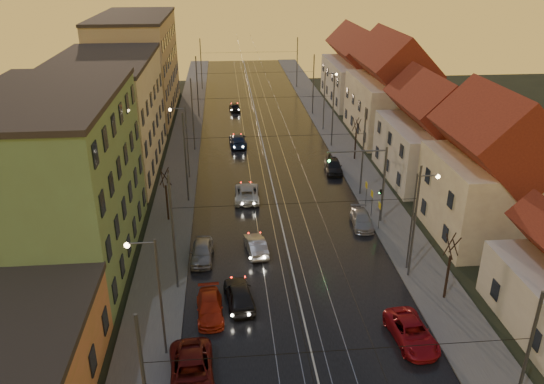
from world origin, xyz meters
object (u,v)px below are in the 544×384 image
object	(u,v)px
parked_left_1	(192,372)
parked_right_0	(412,333)
traffic_light_mast	(373,176)
parked_right_1	(362,220)
street_lamp_0	(154,287)
parked_right_2	(333,166)
street_lamp_3	(327,95)
driving_car_1	(256,245)
street_lamp_2	(184,136)
street_lamp_1	(417,212)
driving_car_2	(247,192)
parked_left_3	(202,252)
driving_car_4	(235,107)
driving_car_3	(238,140)
driving_car_0	(239,294)
parked_left_2	(210,307)

from	to	relation	value
parked_left_1	parked_right_0	size ratio (longest dim) A/B	1.12
traffic_light_mast	parked_left_1	world-z (taller)	traffic_light_mast
parked_left_1	parked_right_1	xyz separation A→B (m)	(14.22, 17.92, -0.14)
street_lamp_0	parked_right_2	bearing A→B (deg)	60.24
street_lamp_0	parked_right_2	size ratio (longest dim) A/B	1.82
street_lamp_0	parked_left_1	xyz separation A→B (m)	(1.99, -2.49, -4.13)
street_lamp_3	driving_car_1	distance (m)	34.70
street_lamp_2	parked_right_1	size ratio (longest dim) A/B	1.90
street_lamp_1	driving_car_2	world-z (taller)	street_lamp_1
street_lamp_1	traffic_light_mast	size ratio (longest dim) A/B	1.11
parked_left_3	street_lamp_1	bearing A→B (deg)	-7.90
parked_right_2	street_lamp_1	bearing A→B (deg)	-80.15
driving_car_4	parked_left_1	bearing A→B (deg)	81.09
street_lamp_0	parked_right_1	distance (m)	22.79
driving_car_3	street_lamp_2	bearing A→B (deg)	57.90
parked_left_1	street_lamp_1	bearing A→B (deg)	28.62
street_lamp_2	driving_car_0	xyz separation A→B (m)	(4.91, -23.23, -4.12)
parked_right_2	driving_car_2	bearing A→B (deg)	-143.43
driving_car_0	driving_car_3	xyz separation A→B (m)	(1.00, 33.64, -0.03)
street_lamp_0	street_lamp_3	distance (m)	47.62
street_lamp_2	street_lamp_0	bearing A→B (deg)	-90.00
driving_car_0	parked_left_3	distance (m)	6.72
driving_car_0	parked_right_0	size ratio (longest dim) A/B	0.93
street_lamp_1	parked_right_2	bearing A→B (deg)	95.59
parked_left_1	parked_right_0	bearing A→B (deg)	5.53
street_lamp_1	street_lamp_2	world-z (taller)	same
driving_car_4	parked_left_3	world-z (taller)	parked_left_3
parked_left_1	driving_car_2	bearing A→B (deg)	75.85
driving_car_0	driving_car_1	world-z (taller)	driving_car_0
street_lamp_1	parked_left_2	distance (m)	16.47
street_lamp_2	parked_left_2	bearing A→B (deg)	-83.20
street_lamp_2	parked_left_3	world-z (taller)	street_lamp_2
parked_left_3	parked_right_2	distance (m)	22.40
street_lamp_1	parked_left_3	world-z (taller)	street_lamp_1
street_lamp_1	street_lamp_3	size ratio (longest dim) A/B	1.00
street_lamp_3	parked_left_3	xyz separation A→B (m)	(-16.04, -33.09, -4.17)
parked_left_2	parked_right_1	bearing A→B (deg)	38.14
parked_right_1	parked_right_2	size ratio (longest dim) A/B	0.96
parked_left_3	driving_car_2	bearing A→B (deg)	72.23
street_lamp_0	driving_car_1	bearing A→B (deg)	60.79
street_lamp_0	street_lamp_1	bearing A→B (deg)	23.72
street_lamp_0	driving_car_3	distance (m)	39.08
street_lamp_2	parked_right_0	xyz separation A→B (m)	(15.49, -28.16, -4.22)
traffic_light_mast	driving_car_2	xyz separation A→B (m)	(-10.83, 6.07, -3.89)
street_lamp_2	driving_car_4	bearing A→B (deg)	77.56
parked_left_2	parked_left_3	distance (m)	7.29
parked_right_1	parked_left_3	bearing A→B (deg)	-157.67
parked_left_2	parked_left_3	size ratio (longest dim) A/B	1.01
street_lamp_0	driving_car_2	size ratio (longest dim) A/B	1.56
street_lamp_0	parked_left_2	bearing A→B (deg)	51.53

